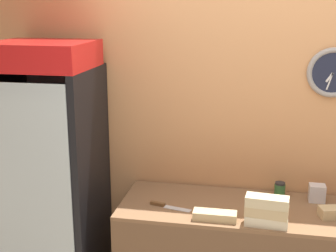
{
  "coord_description": "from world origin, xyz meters",
  "views": [
    {
      "loc": [
        -0.0,
        -2.09,
        2.25
      ],
      "look_at": [
        -0.58,
        0.86,
        1.45
      ],
      "focal_mm": 50.0,
      "sensor_mm": 36.0,
      "label": 1
    }
  ],
  "objects_px": {
    "beverage_cooler": "(55,167)",
    "sandwich_flat_left": "(215,216)",
    "napkin_dispenser": "(317,193)",
    "sandwich_stack_bottom": "(267,221)",
    "condiment_jar": "(280,190)",
    "chefs_knife": "(165,206)",
    "sandwich_stack_middle": "(267,211)",
    "sandwich_stack_top": "(268,202)"
  },
  "relations": [
    {
      "from": "sandwich_stack_top",
      "to": "napkin_dispenser",
      "type": "distance_m",
      "value": 0.57
    },
    {
      "from": "sandwich_stack_top",
      "to": "condiment_jar",
      "type": "bearing_deg",
      "value": 78.4
    },
    {
      "from": "sandwich_stack_middle",
      "to": "condiment_jar",
      "type": "height_order",
      "value": "sandwich_stack_middle"
    },
    {
      "from": "condiment_jar",
      "to": "napkin_dispenser",
      "type": "bearing_deg",
      "value": -8.55
    },
    {
      "from": "sandwich_stack_middle",
      "to": "napkin_dispenser",
      "type": "height_order",
      "value": "sandwich_stack_middle"
    },
    {
      "from": "sandwich_stack_top",
      "to": "napkin_dispenser",
      "type": "bearing_deg",
      "value": 51.7
    },
    {
      "from": "sandwich_stack_bottom",
      "to": "napkin_dispenser",
      "type": "bearing_deg",
      "value": 51.7
    },
    {
      "from": "sandwich_stack_middle",
      "to": "beverage_cooler",
      "type": "bearing_deg",
      "value": 169.09
    },
    {
      "from": "beverage_cooler",
      "to": "napkin_dispenser",
      "type": "height_order",
      "value": "beverage_cooler"
    },
    {
      "from": "beverage_cooler",
      "to": "chefs_knife",
      "type": "distance_m",
      "value": 0.88
    },
    {
      "from": "chefs_knife",
      "to": "napkin_dispenser",
      "type": "xyz_separation_m",
      "value": [
        1.02,
        0.29,
        0.05
      ]
    },
    {
      "from": "sandwich_stack_middle",
      "to": "sandwich_stack_top",
      "type": "xyz_separation_m",
      "value": [
        0.0,
        0.0,
        0.06
      ]
    },
    {
      "from": "chefs_knife",
      "to": "sandwich_stack_top",
      "type": "bearing_deg",
      "value": -12.42
    },
    {
      "from": "beverage_cooler",
      "to": "chefs_knife",
      "type": "bearing_deg",
      "value": -9.72
    },
    {
      "from": "sandwich_stack_middle",
      "to": "napkin_dispenser",
      "type": "bearing_deg",
      "value": 51.7
    },
    {
      "from": "sandwich_stack_top",
      "to": "sandwich_flat_left",
      "type": "distance_m",
      "value": 0.35
    },
    {
      "from": "sandwich_flat_left",
      "to": "condiment_jar",
      "type": "distance_m",
      "value": 0.62
    },
    {
      "from": "chefs_knife",
      "to": "condiment_jar",
      "type": "xyz_separation_m",
      "value": [
        0.77,
        0.33,
        0.04
      ]
    },
    {
      "from": "sandwich_stack_top",
      "to": "chefs_knife",
      "type": "relative_size",
      "value": 0.92
    },
    {
      "from": "sandwich_stack_middle",
      "to": "chefs_knife",
      "type": "distance_m",
      "value": 0.7
    },
    {
      "from": "sandwich_stack_middle",
      "to": "sandwich_stack_bottom",
      "type": "bearing_deg",
      "value": 0.0
    },
    {
      "from": "napkin_dispenser",
      "to": "condiment_jar",
      "type": "bearing_deg",
      "value": 171.45
    },
    {
      "from": "sandwich_flat_left",
      "to": "chefs_knife",
      "type": "bearing_deg",
      "value": 159.58
    },
    {
      "from": "chefs_knife",
      "to": "napkin_dispenser",
      "type": "bearing_deg",
      "value": 16.0
    },
    {
      "from": "sandwich_stack_top",
      "to": "sandwich_flat_left",
      "type": "height_order",
      "value": "sandwich_stack_top"
    },
    {
      "from": "sandwich_stack_top",
      "to": "condiment_jar",
      "type": "distance_m",
      "value": 0.5
    },
    {
      "from": "beverage_cooler",
      "to": "sandwich_flat_left",
      "type": "relative_size",
      "value": 7.16
    },
    {
      "from": "beverage_cooler",
      "to": "napkin_dispenser",
      "type": "relative_size",
      "value": 16.59
    },
    {
      "from": "beverage_cooler",
      "to": "sandwich_stack_middle",
      "type": "relative_size",
      "value": 7.3
    },
    {
      "from": "chefs_knife",
      "to": "sandwich_flat_left",
      "type": "bearing_deg",
      "value": -20.42
    },
    {
      "from": "sandwich_flat_left",
      "to": "napkin_dispenser",
      "type": "height_order",
      "value": "napkin_dispenser"
    },
    {
      "from": "sandwich_stack_bottom",
      "to": "sandwich_stack_top",
      "type": "bearing_deg",
      "value": 0.0
    },
    {
      "from": "sandwich_flat_left",
      "to": "condiment_jar",
      "type": "height_order",
      "value": "condiment_jar"
    },
    {
      "from": "chefs_knife",
      "to": "napkin_dispenser",
      "type": "height_order",
      "value": "napkin_dispenser"
    },
    {
      "from": "beverage_cooler",
      "to": "napkin_dispenser",
      "type": "bearing_deg",
      "value": 4.46
    },
    {
      "from": "beverage_cooler",
      "to": "condiment_jar",
      "type": "height_order",
      "value": "beverage_cooler"
    },
    {
      "from": "sandwich_flat_left",
      "to": "condiment_jar",
      "type": "bearing_deg",
      "value": 47.89
    },
    {
      "from": "sandwich_stack_middle",
      "to": "sandwich_flat_left",
      "type": "distance_m",
      "value": 0.33
    },
    {
      "from": "beverage_cooler",
      "to": "sandwich_flat_left",
      "type": "height_order",
      "value": "beverage_cooler"
    },
    {
      "from": "sandwich_stack_bottom",
      "to": "condiment_jar",
      "type": "distance_m",
      "value": 0.49
    },
    {
      "from": "sandwich_flat_left",
      "to": "chefs_knife",
      "type": "height_order",
      "value": "sandwich_flat_left"
    },
    {
      "from": "sandwich_stack_bottom",
      "to": "sandwich_flat_left",
      "type": "relative_size",
      "value": 0.96
    }
  ]
}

